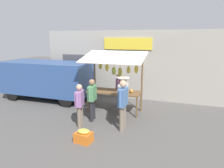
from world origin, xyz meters
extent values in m
plane|color=#514F4C|center=(0.00, 0.00, 0.00)|extent=(40.00, 40.00, 0.00)
cube|color=#9E998E|center=(0.00, -2.20, 1.70)|extent=(9.00, 0.25, 3.40)
cube|color=yellow|center=(0.02, -2.06, 2.75)|extent=(2.40, 0.06, 0.56)
cube|color=#47474C|center=(2.74, -2.07, 1.10)|extent=(1.90, 0.04, 2.10)
cube|color=brown|center=(0.00, 0.00, 0.85)|extent=(2.20, 0.90, 0.05)
cylinder|color=brown|center=(1.04, 0.39, 0.41)|extent=(0.06, 0.06, 0.83)
cylinder|color=brown|center=(-1.04, 0.39, 0.41)|extent=(0.06, 0.06, 0.83)
cylinder|color=brown|center=(1.04, -0.39, 0.41)|extent=(0.06, 0.06, 0.83)
cylinder|color=brown|center=(-1.04, -0.39, 0.41)|extent=(0.06, 0.06, 0.83)
cylinder|color=brown|center=(1.06, -0.40, 1.18)|extent=(0.07, 0.07, 2.35)
cylinder|color=brown|center=(-1.06, -0.40, 1.18)|extent=(0.07, 0.07, 2.35)
cylinder|color=brown|center=(0.00, -0.40, 2.15)|extent=(2.12, 0.06, 0.06)
cube|color=beige|center=(0.00, 0.15, 2.30)|extent=(2.50, 1.46, 0.39)
cylinder|color=brown|center=(-0.81, -0.38, 2.05)|extent=(0.01, 0.01, 0.19)
ellipsoid|color=yellow|center=(-0.81, -0.38, 1.78)|extent=(0.19, 0.22, 0.35)
cylinder|color=brown|center=(-0.48, -0.42, 2.02)|extent=(0.01, 0.01, 0.26)
ellipsoid|color=gold|center=(-0.48, -0.42, 1.74)|extent=(0.16, 0.19, 0.31)
cylinder|color=brown|center=(-0.13, -0.35, 1.99)|extent=(0.01, 0.01, 0.32)
ellipsoid|color=gold|center=(-0.13, -0.35, 1.64)|extent=(0.19, 0.15, 0.37)
cylinder|color=brown|center=(0.15, -0.37, 2.00)|extent=(0.01, 0.01, 0.31)
ellipsoid|color=#B2CC4C|center=(0.15, -0.37, 1.67)|extent=(0.27, 0.27, 0.35)
cylinder|color=brown|center=(0.47, -0.41, 2.05)|extent=(0.01, 0.01, 0.20)
ellipsoid|color=yellow|center=(0.47, -0.41, 1.79)|extent=(0.17, 0.20, 0.33)
cylinder|color=brown|center=(0.78, -0.40, 2.06)|extent=(0.01, 0.01, 0.18)
ellipsoid|color=gold|center=(0.78, -0.40, 1.83)|extent=(0.18, 0.15, 0.26)
sphere|color=#729E4C|center=(-0.35, 0.20, 0.98)|extent=(0.20, 0.20, 0.20)
ellipsoid|color=orange|center=(-0.72, -0.01, 0.95)|extent=(0.21, 0.25, 0.14)
cylinder|color=navy|center=(0.06, -0.87, 0.37)|extent=(0.14, 0.14, 0.75)
cylinder|color=navy|center=(0.02, -0.63, 0.37)|extent=(0.14, 0.14, 0.75)
cube|color=#93669E|center=(0.04, -0.75, 1.01)|extent=(0.28, 0.48, 0.53)
cylinder|color=#93669E|center=(0.08, -1.03, 1.03)|extent=(0.09, 0.09, 0.49)
cylinder|color=#93669E|center=(0.00, -0.47, 1.03)|extent=(0.09, 0.09, 0.49)
sphere|color=#A87A5B|center=(0.04, -0.75, 1.41)|extent=(0.21, 0.21, 0.21)
cylinder|color=beige|center=(0.04, -0.75, 1.47)|extent=(0.39, 0.39, 0.02)
cylinder|color=#726656|center=(-0.64, 1.08, 0.42)|extent=(0.14, 0.14, 0.85)
cylinder|color=#726656|center=(-0.66, 0.80, 0.42)|extent=(0.14, 0.14, 0.85)
cube|color=silver|center=(-0.65, 0.94, 1.15)|extent=(0.26, 0.53, 0.60)
cylinder|color=silver|center=(-0.62, 1.25, 1.17)|extent=(0.09, 0.09, 0.55)
cylinder|color=silver|center=(-0.67, 0.62, 1.17)|extent=(0.09, 0.09, 0.55)
sphere|color=#A87A5B|center=(-0.65, 0.94, 1.59)|extent=(0.23, 0.23, 0.23)
cylinder|color=beige|center=(-0.65, 0.94, 1.66)|extent=(0.44, 0.44, 0.02)
cylinder|color=#726656|center=(-0.82, 1.71, 0.42)|extent=(0.14, 0.14, 0.85)
cylinder|color=#726656|center=(-0.82, 1.43, 0.42)|extent=(0.14, 0.14, 0.85)
cube|color=#476B9E|center=(-0.82, 1.57, 1.15)|extent=(0.22, 0.51, 0.60)
cylinder|color=#476B9E|center=(-0.82, 1.89, 1.17)|extent=(0.09, 0.09, 0.55)
cylinder|color=#476B9E|center=(-0.82, 1.26, 1.17)|extent=(0.09, 0.09, 0.55)
sphere|color=tan|center=(-0.82, 1.57, 1.59)|extent=(0.23, 0.23, 0.23)
cylinder|color=#726656|center=(0.63, 1.91, 0.37)|extent=(0.14, 0.14, 0.75)
cylinder|color=#726656|center=(0.69, 1.66, 0.37)|extent=(0.14, 0.14, 0.75)
cube|color=#93669E|center=(0.66, 1.79, 1.01)|extent=(0.31, 0.49, 0.53)
cylinder|color=#93669E|center=(0.60, 2.06, 1.04)|extent=(0.09, 0.09, 0.49)
cylinder|color=#93669E|center=(0.72, 1.51, 1.04)|extent=(0.09, 0.09, 0.49)
sphere|color=tan|center=(0.66, 1.79, 1.41)|extent=(0.21, 0.21, 0.21)
cylinder|color=#232328|center=(0.46, 1.29, 0.39)|extent=(0.14, 0.14, 0.78)
cylinder|color=#232328|center=(0.49, 1.03, 0.39)|extent=(0.14, 0.14, 0.78)
cube|color=#518C5B|center=(0.48, 1.16, 1.06)|extent=(0.27, 0.49, 0.55)
cylinder|color=#518C5B|center=(0.45, 1.45, 1.08)|extent=(0.09, 0.09, 0.51)
cylinder|color=#518C5B|center=(0.51, 0.87, 1.08)|extent=(0.09, 0.09, 0.51)
sphere|color=#8C664C|center=(0.48, 1.16, 1.47)|extent=(0.21, 0.21, 0.21)
cube|color=#2D4C84|center=(3.73, -0.65, 1.10)|extent=(4.41, 1.88, 1.55)
cube|color=black|center=(5.05, -0.64, 1.38)|extent=(1.42, 1.82, 0.68)
cylinder|color=black|center=(5.22, 0.19, 0.33)|extent=(0.66, 0.18, 0.66)
cylinder|color=black|center=(5.23, -1.47, 0.33)|extent=(0.66, 0.18, 0.66)
cylinder|color=black|center=(2.23, 0.17, 0.33)|extent=(0.66, 0.18, 0.66)
cylinder|color=black|center=(2.24, -1.49, 0.33)|extent=(0.66, 0.18, 0.66)
cube|color=#D1661E|center=(0.04, 2.76, 0.15)|extent=(0.54, 0.44, 0.30)
ellipsoid|color=gold|center=(0.04, 2.76, 0.35)|extent=(0.37, 0.29, 0.12)
camera|label=1|loc=(-2.59, 7.75, 3.06)|focal=32.76mm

